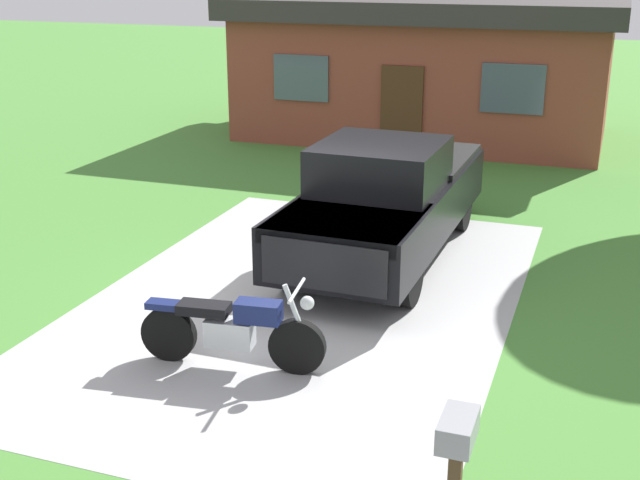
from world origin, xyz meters
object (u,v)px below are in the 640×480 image
(motorcycle, at_px, (233,329))
(mailbox, at_px, (457,449))
(pickup_truck, at_px, (387,197))
(neighbor_house, at_px, (427,66))

(motorcycle, height_order, mailbox, mailbox)
(motorcycle, xyz_separation_m, pickup_truck, (0.65, 4.28, 0.48))
(pickup_truck, distance_m, mailbox, 7.02)
(pickup_truck, relative_size, neighbor_house, 0.59)
(pickup_truck, relative_size, mailbox, 4.50)
(mailbox, distance_m, neighbor_house, 16.39)
(neighbor_house, bearing_deg, mailbox, -76.37)
(mailbox, bearing_deg, neighbor_house, 103.63)
(motorcycle, relative_size, pickup_truck, 0.39)
(pickup_truck, xyz_separation_m, mailbox, (2.35, -6.61, 0.03))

